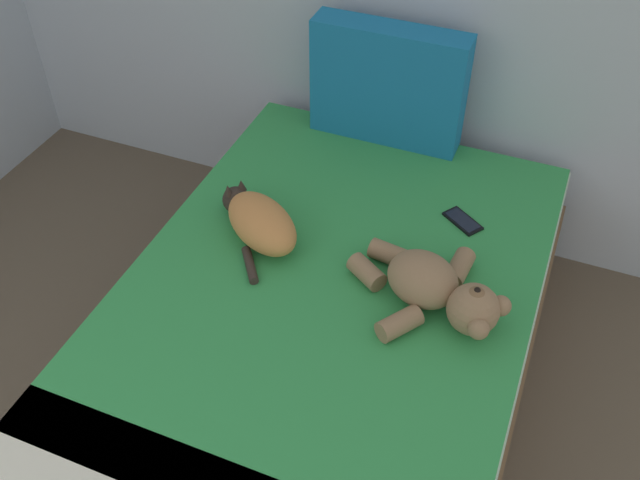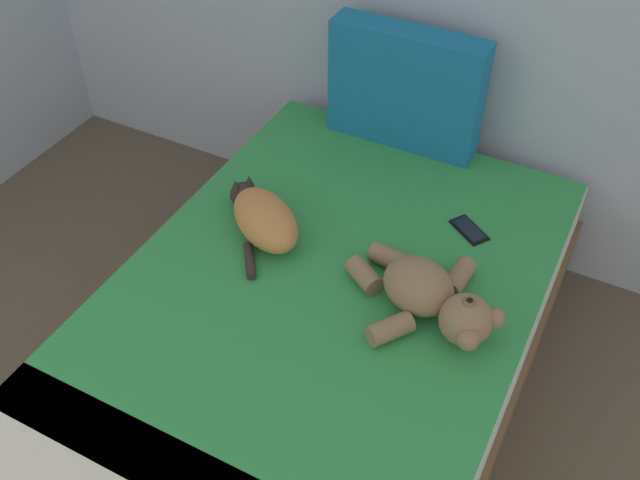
{
  "view_description": "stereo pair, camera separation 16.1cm",
  "coord_description": "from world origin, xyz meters",
  "px_view_note": "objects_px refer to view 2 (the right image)",
  "views": [
    {
      "loc": [
        2.61,
        1.31,
        2.28
      ],
      "look_at": [
        1.96,
        2.92,
        0.65
      ],
      "focal_mm": 39.99,
      "sensor_mm": 36.0,
      "label": 1
    },
    {
      "loc": [
        2.76,
        1.38,
        2.28
      ],
      "look_at": [
        1.96,
        2.92,
        0.65
      ],
      "focal_mm": 39.99,
      "sensor_mm": 36.0,
      "label": 2
    }
  ],
  "objects_px": {
    "bed": "(322,342)",
    "patterned_cushion": "(405,88)",
    "cat": "(263,217)",
    "teddy_bear": "(431,297)",
    "cell_phone": "(469,230)"
  },
  "relations": [
    {
      "from": "cat",
      "to": "teddy_bear",
      "type": "bearing_deg",
      "value": -7.36
    },
    {
      "from": "bed",
      "to": "teddy_bear",
      "type": "distance_m",
      "value": 0.5
    },
    {
      "from": "patterned_cushion",
      "to": "teddy_bear",
      "type": "height_order",
      "value": "patterned_cushion"
    },
    {
      "from": "teddy_bear",
      "to": "patterned_cushion",
      "type": "bearing_deg",
      "value": 117.99
    },
    {
      "from": "bed",
      "to": "cat",
      "type": "relative_size",
      "value": 4.98
    },
    {
      "from": "teddy_bear",
      "to": "cell_phone",
      "type": "xyz_separation_m",
      "value": [
        -0.01,
        0.43,
        -0.07
      ]
    },
    {
      "from": "cat",
      "to": "patterned_cushion",
      "type": "bearing_deg",
      "value": 74.18
    },
    {
      "from": "patterned_cushion",
      "to": "teddy_bear",
      "type": "bearing_deg",
      "value": -62.01
    },
    {
      "from": "bed",
      "to": "patterned_cushion",
      "type": "xyz_separation_m",
      "value": [
        -0.1,
        0.91,
        0.52
      ]
    },
    {
      "from": "bed",
      "to": "cell_phone",
      "type": "bearing_deg",
      "value": 55.76
    },
    {
      "from": "teddy_bear",
      "to": "cell_phone",
      "type": "relative_size",
      "value": 3.39
    },
    {
      "from": "cat",
      "to": "cell_phone",
      "type": "bearing_deg",
      "value": 27.93
    },
    {
      "from": "bed",
      "to": "teddy_bear",
      "type": "bearing_deg",
      "value": 10.56
    },
    {
      "from": "bed",
      "to": "patterned_cushion",
      "type": "relative_size",
      "value": 3.24
    },
    {
      "from": "bed",
      "to": "patterned_cushion",
      "type": "bearing_deg",
      "value": 96.25
    }
  ]
}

